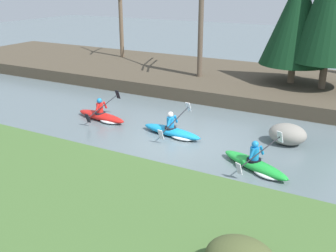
{
  "coord_description": "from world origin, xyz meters",
  "views": [
    {
      "loc": [
        6.42,
        -12.42,
        5.91
      ],
      "look_at": [
        -0.5,
        0.25,
        0.55
      ],
      "focal_mm": 42.0,
      "sensor_mm": 36.0,
      "label": 1
    }
  ],
  "objects_px": {
    "kayaker_middle": "(174,132)",
    "kayaker_trailing": "(103,116)",
    "boulder_midstream": "(288,134)",
    "kayaker_lead": "(257,165)"
  },
  "relations": [
    {
      "from": "kayaker_middle",
      "to": "kayaker_trailing",
      "type": "bearing_deg",
      "value": -175.26
    },
    {
      "from": "kayaker_middle",
      "to": "boulder_midstream",
      "type": "height_order",
      "value": "kayaker_middle"
    },
    {
      "from": "boulder_midstream",
      "to": "kayaker_trailing",
      "type": "bearing_deg",
      "value": -171.27
    },
    {
      "from": "kayaker_lead",
      "to": "kayaker_trailing",
      "type": "bearing_deg",
      "value": -166.82
    },
    {
      "from": "boulder_midstream",
      "to": "kayaker_middle",
      "type": "bearing_deg",
      "value": -161.85
    },
    {
      "from": "kayaker_lead",
      "to": "kayaker_middle",
      "type": "xyz_separation_m",
      "value": [
        -3.86,
        1.39,
        0.0
      ]
    },
    {
      "from": "kayaker_trailing",
      "to": "boulder_midstream",
      "type": "bearing_deg",
      "value": 16.32
    },
    {
      "from": "kayaker_lead",
      "to": "kayaker_middle",
      "type": "bearing_deg",
      "value": -175.02
    },
    {
      "from": "kayaker_lead",
      "to": "boulder_midstream",
      "type": "xyz_separation_m",
      "value": [
        0.33,
        2.77,
        0.2
      ]
    },
    {
      "from": "kayaker_trailing",
      "to": "boulder_midstream",
      "type": "xyz_separation_m",
      "value": [
        7.88,
        1.21,
        0.2
      ]
    }
  ]
}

